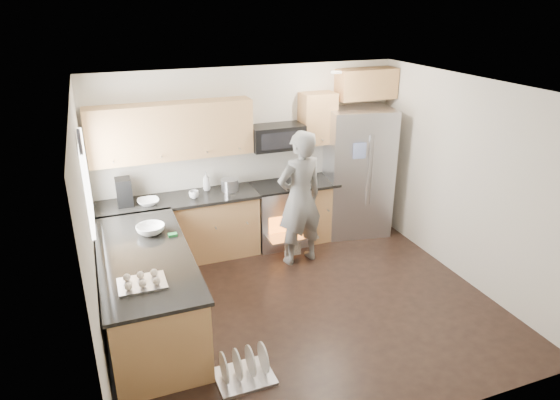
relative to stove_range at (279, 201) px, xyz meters
name	(u,v)px	position (x,y,z in m)	size (l,w,h in m)	color
ground	(302,305)	(-0.35, -1.69, -0.68)	(4.50, 4.50, 0.00)	black
room_shell	(301,175)	(-0.39, -1.68, 1.00)	(4.54, 4.04, 2.62)	beige
back_cabinet_run	(216,189)	(-0.94, 0.05, 0.29)	(4.45, 0.64, 2.50)	#B47C48
peninsula	(148,290)	(-2.10, -1.44, -0.21)	(0.96, 2.36, 1.03)	#B47C48
stove_range	(279,201)	(0.00, 0.00, 0.00)	(0.76, 0.97, 1.79)	#B7B7BC
refrigerator	(357,172)	(1.27, -0.02, 0.30)	(1.07, 0.90, 1.96)	#B7B7BC
person	(300,199)	(0.05, -0.64, 0.27)	(0.69, 0.45, 1.89)	slate
dish_rack	(244,370)	(-1.37, -2.63, -0.58)	(0.56, 0.46, 0.34)	#B7B7BC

